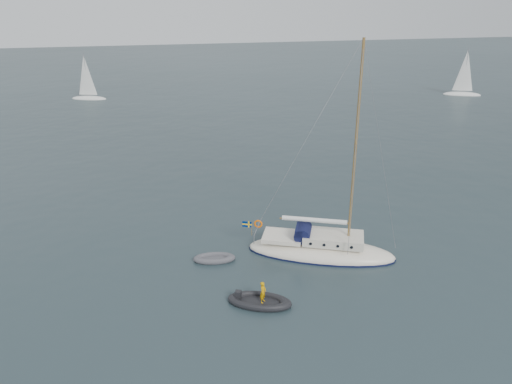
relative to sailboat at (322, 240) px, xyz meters
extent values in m
plane|color=black|center=(-1.96, 0.16, -1.14)|extent=(300.00, 300.00, 0.00)
ellipsoid|color=#EEE2CB|center=(0.00, 0.00, -0.97)|extent=(10.07, 3.13, 1.68)
cube|color=beige|center=(0.78, 0.00, 0.18)|extent=(4.03, 2.13, 0.62)
cube|color=#EEE2CB|center=(-2.69, 0.00, 0.00)|extent=(2.69, 2.13, 0.28)
cylinder|color=#0F1334|center=(-1.29, 0.00, 0.49)|extent=(1.07, 1.85, 1.07)
cube|color=#0F1334|center=(-1.51, 0.00, 0.71)|extent=(0.50, 1.85, 0.45)
cylinder|color=olive|center=(1.79, 0.00, 6.58)|extent=(0.17, 0.17, 13.43)
cylinder|color=olive|center=(1.79, 0.00, 7.25)|extent=(0.06, 2.46, 0.06)
cylinder|color=olive|center=(-0.56, 0.00, 1.38)|extent=(4.70, 0.11, 0.11)
cylinder|color=silver|center=(-0.56, 0.00, 1.43)|extent=(4.37, 0.31, 0.31)
cylinder|color=gray|center=(-4.48, 0.00, 0.48)|extent=(0.04, 2.46, 0.04)
torus|color=#FB6200|center=(-4.54, 0.67, 0.48)|extent=(0.60, 0.11, 0.60)
cylinder|color=olive|center=(-4.87, 0.00, 0.37)|extent=(0.03, 0.03, 1.01)
cube|color=#001D5D|center=(-5.21, 0.00, 0.70)|extent=(0.67, 0.02, 0.43)
cube|color=yellow|center=(-5.21, 0.00, 0.70)|extent=(0.69, 0.03, 0.10)
cube|color=yellow|center=(-5.08, 0.00, 0.70)|extent=(0.10, 0.03, 0.45)
cylinder|color=black|center=(-0.67, 1.07, 0.18)|extent=(0.20, 0.07, 0.20)
cylinder|color=black|center=(-0.67, -1.07, 0.18)|extent=(0.20, 0.07, 0.20)
cylinder|color=black|center=(0.22, 1.07, 0.18)|extent=(0.20, 0.07, 0.20)
cylinder|color=black|center=(0.22, -1.07, 0.18)|extent=(0.20, 0.07, 0.20)
cylinder|color=black|center=(1.12, 1.07, 0.18)|extent=(0.20, 0.07, 0.20)
cylinder|color=black|center=(1.12, -1.07, 0.18)|extent=(0.20, 0.07, 0.20)
cylinder|color=black|center=(2.01, 1.07, 0.18)|extent=(0.20, 0.07, 0.20)
cylinder|color=black|center=(2.01, -1.07, 0.18)|extent=(0.20, 0.07, 0.20)
cube|color=#505055|center=(-7.31, 0.83, -1.02)|extent=(1.73, 0.71, 0.10)
cube|color=black|center=(-5.52, -4.77, -1.01)|extent=(2.36, 0.98, 0.12)
cube|color=black|center=(-6.80, -4.77, -0.70)|extent=(0.34, 0.34, 0.59)
imported|color=#D19003|center=(-5.33, -4.77, -0.30)|extent=(0.41, 0.54, 1.33)
ellipsoid|color=silver|center=(43.79, 48.16, -1.09)|extent=(6.36, 2.12, 1.06)
cylinder|color=gray|center=(43.79, 48.16, 3.10)|extent=(0.11, 0.11, 7.42)
cone|color=silver|center=(43.74, 48.16, 3.10)|extent=(3.39, 3.39, 6.89)
ellipsoid|color=silver|center=(-19.52, 59.54, -1.09)|extent=(6.00, 2.00, 1.00)
cylinder|color=gray|center=(-19.52, 59.54, 2.86)|extent=(0.10, 0.10, 7.00)
cone|color=silver|center=(-19.57, 59.54, 2.86)|extent=(3.20, 3.20, 6.50)
camera|label=1|loc=(-11.34, -28.52, 15.78)|focal=35.00mm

